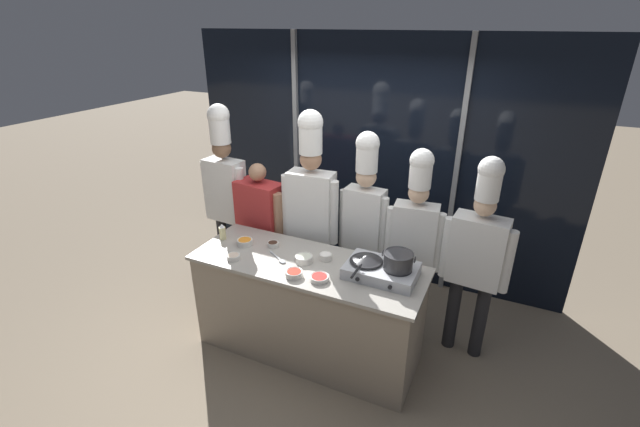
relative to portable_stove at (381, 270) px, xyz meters
The scene contains 21 objects.
ground_plane 1.16m from the portable_stove, behind, with size 24.00×24.00×0.00m, color #7F705B.
window_wall_back 1.70m from the portable_stove, 112.14° to the left, with size 4.32×0.09×2.70m.
demo_counter 0.81m from the portable_stove, behind, with size 2.00×0.73×0.93m.
portable_stove is the anchor object (origin of this frame).
frying_pan 0.15m from the portable_stove, behind, with size 0.27×0.46×0.05m.
stock_pot 0.18m from the portable_stove, ahead, with size 0.26×0.23×0.13m.
squeeze_bottle_oil 1.53m from the portable_stove, behind, with size 0.06×0.06×0.15m.
prep_bowl_rice 0.51m from the portable_stove, behind, with size 0.11×0.11×0.06m.
prep_bowl_carrots 1.28m from the portable_stove, behind, with size 0.14×0.14×0.05m.
prep_bowl_bean_sprouts 0.66m from the portable_stove, behind, with size 0.15×0.15×0.06m.
prep_bowl_soy_glaze 1.03m from the portable_stove, behind, with size 0.10×0.10×0.05m.
prep_bowl_chili_flakes 0.70m from the portable_stove, 154.33° to the right, with size 0.14×0.14×0.05m.
prep_bowl_bell_pepper 0.50m from the portable_stove, 147.45° to the right, with size 0.15×0.15×0.04m.
prep_bowl_chicken 1.25m from the portable_stove, 166.90° to the right, with size 0.12×0.12×0.04m.
serving_spoon_slotted 0.86m from the portable_stove, behind, with size 0.23×0.16×0.02m.
chef_head 1.99m from the portable_stove, 163.66° to the left, with size 0.54×0.24×2.05m.
person_guest 1.52m from the portable_stove, 161.26° to the left, with size 0.62×0.31×1.52m.
chef_sous 1.02m from the portable_stove, 150.13° to the left, with size 0.57×0.25×2.09m.
chef_line 0.72m from the portable_stove, 121.51° to the left, with size 0.48×0.21×1.92m.
chef_pastry 0.58m from the portable_stove, 77.72° to the left, with size 0.50×0.24×1.84m.
chef_apprentice 0.85m from the portable_stove, 38.92° to the left, with size 0.57×0.26×1.85m.
Camera 1 is at (1.41, -2.77, 2.78)m, focal length 24.00 mm.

